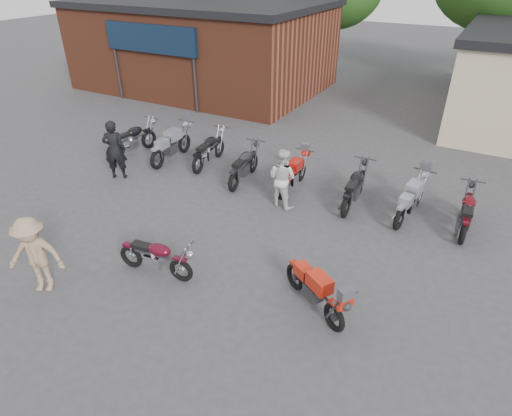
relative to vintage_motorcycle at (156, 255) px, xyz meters
The scene contains 17 objects.
ground 0.88m from the vintage_motorcycle, ahead, with size 90.00×90.00×0.00m, color #3A393C.
brick_building 16.27m from the vintage_motorcycle, 120.79° to the left, with size 12.00×8.00×4.00m, color brown.
tree_1 22.56m from the vintage_motorcycle, 101.09° to the left, with size 5.92×5.92×7.40m, color #224412, non-canonical shape.
vintage_motorcycle is the anchor object (origin of this frame).
sportbike 3.52m from the vintage_motorcycle, 11.08° to the left, with size 1.85×0.61×1.07m, color red, non-canonical shape.
helmet 0.73m from the vintage_motorcycle, 117.87° to the left, with size 0.25×0.25×0.23m, color red.
person_dark 5.37m from the vintage_motorcycle, 143.43° to the left, with size 0.69×0.45×1.89m, color black.
person_light 4.25m from the vintage_motorcycle, 75.52° to the left, with size 0.83×0.65×1.71m, color silver.
person_tan 2.40m from the vintage_motorcycle, 139.25° to the right, with size 1.13×0.65×1.75m, color #A18263.
row_bike_0 7.08m from the vintage_motorcycle, 136.90° to the left, with size 2.13×0.70×1.23m, color black, non-canonical shape.
row_bike_1 6.28m from the vintage_motorcycle, 125.50° to the left, with size 2.16×0.71×1.25m, color gray, non-canonical shape.
row_bike_2 5.89m from the vintage_motorcycle, 113.01° to the left, with size 2.03×0.67×1.18m, color black, non-canonical shape.
row_bike_3 4.97m from the vintage_motorcycle, 97.48° to the left, with size 2.01×0.66×1.17m, color black, non-canonical shape.
row_bike_4 5.23m from the vintage_motorcycle, 79.76° to the left, with size 1.88×0.62×1.09m, color red, non-canonical shape.
row_bike_5 5.86m from the vintage_motorcycle, 61.22° to the left, with size 2.06×0.68×1.20m, color black, non-canonical shape.
row_bike_6 6.78m from the vintage_motorcycle, 50.12° to the left, with size 2.02×0.67×1.17m, color gray, non-canonical shape.
row_bike_7 7.79m from the vintage_motorcycle, 42.64° to the left, with size 1.94×0.64×1.13m, color #4B090F, non-canonical shape.
Camera 1 is at (4.84, -5.42, 6.13)m, focal length 30.00 mm.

